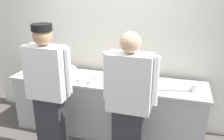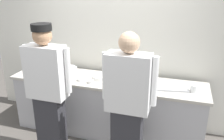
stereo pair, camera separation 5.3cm
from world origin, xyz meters
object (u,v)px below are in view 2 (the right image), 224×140
(deli_cup, at_px, (194,88))
(chefs_knife, at_px, (35,73))
(sheet_tray, at_px, (167,86))
(ramekin_yellow_sauce, at_px, (51,68))
(plate_stack_front, at_px, (138,80))
(ramekin_red_sauce, at_px, (121,83))
(ramekin_green_sauce, at_px, (91,81))
(ramekin_orange_sauce, at_px, (80,79))
(mixing_bowl_steel, at_px, (66,71))
(squeeze_bottle_primary, at_px, (131,81))
(chef_center, at_px, (128,103))
(plate_stack_rear, at_px, (101,77))
(chef_near_left, at_px, (48,89))

(deli_cup, distance_m, chefs_knife, 2.38)
(sheet_tray, xyz_separation_m, ramekin_yellow_sauce, (-1.89, 0.15, 0.01))
(plate_stack_front, relative_size, ramekin_red_sauce, 2.94)
(ramekin_yellow_sauce, xyz_separation_m, ramekin_green_sauce, (0.85, -0.34, -0.00))
(chefs_knife, bearing_deg, sheet_tray, 2.60)
(ramekin_green_sauce, xyz_separation_m, ramekin_orange_sauce, (-0.18, 0.03, -0.00))
(ramekin_red_sauce, xyz_separation_m, ramekin_orange_sauce, (-0.59, -0.05, -0.00))
(mixing_bowl_steel, relative_size, sheet_tray, 0.63)
(ramekin_yellow_sauce, distance_m, chefs_knife, 0.28)
(deli_cup, bearing_deg, sheet_tray, 169.40)
(squeeze_bottle_primary, bearing_deg, ramekin_orange_sauce, 178.48)
(sheet_tray, height_order, chefs_knife, sheet_tray)
(ramekin_red_sauce, xyz_separation_m, ramekin_green_sauce, (-0.41, -0.08, 0.00))
(squeeze_bottle_primary, distance_m, chefs_knife, 1.57)
(plate_stack_front, xyz_separation_m, squeeze_bottle_primary, (-0.06, -0.21, 0.05))
(chef_center, xyz_separation_m, plate_stack_rear, (-0.58, 0.70, -0.02))
(mixing_bowl_steel, height_order, ramekin_yellow_sauce, mixing_bowl_steel)
(chef_center, xyz_separation_m, ramekin_orange_sauce, (-0.83, 0.54, -0.02))
(ramekin_orange_sauce, bearing_deg, ramekin_yellow_sauce, 155.33)
(plate_stack_rear, bearing_deg, mixing_bowl_steel, -178.29)
(ramekin_orange_sauce, xyz_separation_m, deli_cup, (1.56, 0.09, 0.03))
(plate_stack_rear, bearing_deg, ramekin_green_sauce, -112.82)
(sheet_tray, bearing_deg, chef_center, -118.45)
(chef_near_left, relative_size, ramekin_orange_sauce, 17.56)
(squeeze_bottle_primary, bearing_deg, ramekin_yellow_sauce, 166.92)
(sheet_tray, relative_size, ramekin_orange_sauce, 5.31)
(sheet_tray, height_order, squeeze_bottle_primary, squeeze_bottle_primary)
(plate_stack_front, height_order, ramekin_yellow_sauce, plate_stack_front)
(mixing_bowl_steel, xyz_separation_m, ramekin_orange_sauce, (0.30, -0.14, -0.04))
(plate_stack_rear, height_order, ramekin_red_sauce, plate_stack_rear)
(mixing_bowl_steel, bearing_deg, ramekin_yellow_sauce, 155.92)
(chef_center, xyz_separation_m, ramekin_green_sauce, (-0.66, 0.51, -0.02))
(ramekin_red_sauce, height_order, ramekin_yellow_sauce, ramekin_yellow_sauce)
(chefs_knife, bearing_deg, ramekin_yellow_sauce, 59.11)
(ramekin_orange_sauce, distance_m, chefs_knife, 0.82)
(plate_stack_front, bearing_deg, squeeze_bottle_primary, -106.12)
(deli_cup, bearing_deg, ramekin_orange_sauce, -176.51)
(squeeze_bottle_primary, xyz_separation_m, ramekin_orange_sauce, (-0.74, 0.02, -0.07))
(plate_stack_rear, relative_size, squeeze_bottle_primary, 1.28)
(chef_center, bearing_deg, squeeze_bottle_primary, 99.87)
(ramekin_green_sauce, height_order, chefs_knife, ramekin_green_sauce)
(mixing_bowl_steel, bearing_deg, ramekin_green_sauce, -20.37)
(deli_cup, bearing_deg, chef_center, -138.69)
(mixing_bowl_steel, distance_m, ramekin_orange_sauce, 0.34)
(plate_stack_rear, distance_m, ramekin_green_sauce, 0.21)
(chef_center, distance_m, ramekin_red_sauce, 0.64)
(ramekin_red_sauce, bearing_deg, deli_cup, 2.69)
(chef_center, bearing_deg, ramekin_orange_sauce, 147.12)
(ramekin_red_sauce, bearing_deg, mixing_bowl_steel, 173.96)
(chefs_knife, bearing_deg, deli_cup, 0.68)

